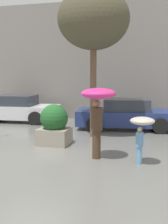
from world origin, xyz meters
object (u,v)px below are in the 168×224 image
(person_child, at_px, (142,127))
(parked_car_far, at_px, (16,109))
(street_tree, at_px, (94,20))
(person_adult, at_px, (98,105))
(parked_car_near, at_px, (127,115))
(planter_box, at_px, (54,125))

(person_child, height_order, parked_car_far, parked_car_far)
(person_child, height_order, street_tree, street_tree)
(person_adult, distance_m, parked_car_near, 4.72)
(planter_box, height_order, parked_car_near, planter_box)
(person_adult, relative_size, parked_car_far, 0.45)
(person_child, relative_size, street_tree, 0.24)
(parked_car_far, bearing_deg, street_tree, -122.50)
(planter_box, distance_m, parked_car_near, 3.93)
(parked_car_near, relative_size, parked_car_far, 1.01)
(parked_car_near, height_order, street_tree, street_tree)
(person_child, bearing_deg, person_adult, -140.53)
(planter_box, relative_size, person_child, 1.07)
(planter_box, distance_m, parked_car_far, 5.22)
(planter_box, bearing_deg, parked_car_far, 132.84)
(parked_car_near, height_order, parked_car_far, same)
(planter_box, bearing_deg, parked_car_near, 58.63)
(person_child, bearing_deg, planter_box, -158.44)
(planter_box, height_order, street_tree, street_tree)
(planter_box, relative_size, parked_car_near, 0.31)
(person_child, distance_m, parked_car_far, 8.40)
(person_adult, xyz_separation_m, street_tree, (-0.79, 2.76, 2.76))
(parked_car_near, xyz_separation_m, street_tree, (-1.05, -1.86, 3.70))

